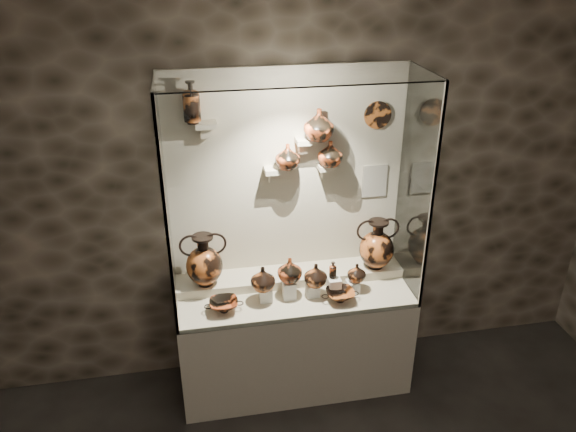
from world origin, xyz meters
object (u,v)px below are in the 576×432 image
object	(u,v)px
lekythos_tall	(191,100)
ovoid_vase_a	(288,157)
jug_a	(263,279)
jug_e	(357,273)
amphora_left	(204,260)
jug_c	(316,275)
jug_b	(290,270)
lekythos_small	(333,269)
kylix_left	(224,305)
ovoid_vase_b	(319,125)
kylix_right	(340,295)
amphora_right	(377,244)
ovoid_vase_c	(330,154)

from	to	relation	value
lekythos_tall	ovoid_vase_a	bearing A→B (deg)	-12.23
jug_a	jug_e	size ratio (longest dim) A/B	1.29
amphora_left	jug_c	bearing A→B (deg)	-31.33
jug_b	lekythos_small	distance (m)	0.31
kylix_left	ovoid_vase_a	distance (m)	1.11
jug_b	lekythos_tall	size ratio (longest dim) A/B	0.60
amphora_left	lekythos_tall	size ratio (longest dim) A/B	1.30
jug_c	ovoid_vase_b	world-z (taller)	ovoid_vase_b
kylix_left	kylix_right	world-z (taller)	same
jug_e	kylix_right	distance (m)	0.21
kylix_left	ovoid_vase_a	bearing A→B (deg)	41.12
jug_e	ovoid_vase_a	distance (m)	0.98
kylix_left	ovoid_vase_b	xyz separation A→B (m)	(0.72, 0.31, 1.14)
amphora_right	jug_a	world-z (taller)	amphora_right
jug_e	ovoid_vase_b	size ratio (longest dim) A/B	0.65
jug_c	ovoid_vase_c	distance (m)	0.86
jug_c	kylix_left	distance (m)	0.67
amphora_right	ovoid_vase_b	bearing A→B (deg)	158.18
jug_e	ovoid_vase_c	xyz separation A→B (m)	(-0.16, 0.25, 0.83)
ovoid_vase_a	jug_e	bearing A→B (deg)	-27.04
amphora_right	kylix_left	bearing A→B (deg)	177.40
amphora_left	amphora_right	world-z (taller)	amphora_left
amphora_left	kylix_right	xyz separation A→B (m)	(0.93, -0.29, -0.22)
kylix_left	kylix_right	distance (m)	0.82
jug_c	jug_b	bearing A→B (deg)	167.07
jug_b	amphora_right	bearing A→B (deg)	14.97
kylix_right	lekythos_small	bearing A→B (deg)	111.94
kylix_right	ovoid_vase_c	distance (m)	0.99
ovoid_vase_b	ovoid_vase_c	bearing A→B (deg)	31.78
amphora_right	jug_e	bearing A→B (deg)	-153.71
lekythos_small	ovoid_vase_a	world-z (taller)	ovoid_vase_a
kylix_left	lekythos_tall	world-z (taller)	lekythos_tall
amphora_right	jug_e	size ratio (longest dim) A/B	2.79
kylix_right	ovoid_vase_b	distance (m)	1.20
amphora_right	ovoid_vase_b	distance (m)	1.04
amphora_right	lekythos_small	world-z (taller)	amphora_right
ovoid_vase_a	ovoid_vase_c	size ratio (longest dim) A/B	0.98
jug_c	lekythos_small	world-z (taller)	lekythos_small
jug_e	ovoid_vase_a	world-z (taller)	ovoid_vase_a
ovoid_vase_b	lekythos_small	bearing A→B (deg)	-49.94
kylix_right	ovoid_vase_c	world-z (taller)	ovoid_vase_c
amphora_left	kylix_left	world-z (taller)	amphora_left
amphora_left	lekythos_tall	distance (m)	1.13
amphora_right	jug_a	distance (m)	0.91
amphora_left	ovoid_vase_b	distance (m)	1.24
amphora_left	kylix_right	size ratio (longest dim) A/B	1.54
ovoid_vase_c	jug_e	bearing A→B (deg)	-37.01
jug_e	kylix_right	world-z (taller)	jug_e
ovoid_vase_b	amphora_right	bearing A→B (deg)	14.69
kylix_left	ovoid_vase_c	xyz separation A→B (m)	(0.81, 0.33, 0.93)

